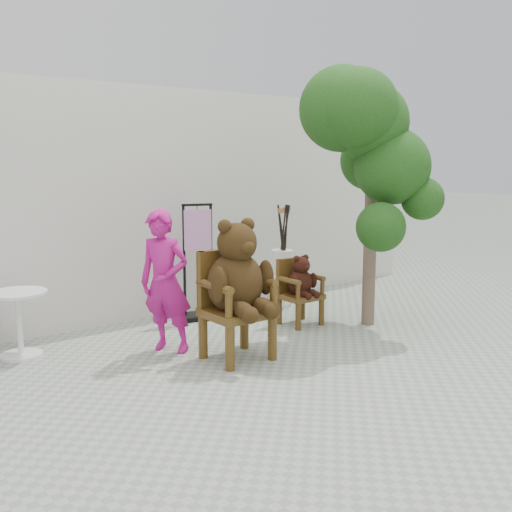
# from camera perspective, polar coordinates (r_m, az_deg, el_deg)

# --- Properties ---
(ground_plane) EXTENTS (60.00, 60.00, 0.00)m
(ground_plane) POSITION_cam_1_polar(r_m,az_deg,el_deg) (6.31, 5.05, -10.02)
(ground_plane) COLOR #959B8B
(ground_plane) RESTS_ON ground
(back_wall) EXTENTS (9.00, 1.00, 3.00)m
(back_wall) POSITION_cam_1_polar(r_m,az_deg,el_deg) (8.51, -9.25, 5.19)
(back_wall) COLOR silver
(back_wall) RESTS_ON ground
(chair_big) EXTENTS (0.73, 0.78, 1.48)m
(chair_big) POSITION_cam_1_polar(r_m,az_deg,el_deg) (6.18, -1.84, -2.46)
(chair_big) COLOR #422C0E
(chair_big) RESTS_ON ground
(chair_small) EXTENTS (0.48, 0.48, 0.89)m
(chair_small) POSITION_cam_1_polar(r_m,az_deg,el_deg) (7.57, 4.18, -2.65)
(chair_small) COLOR #422C0E
(chair_small) RESTS_ON ground
(person) EXTENTS (0.62, 0.68, 1.56)m
(person) POSITION_cam_1_polar(r_m,az_deg,el_deg) (6.41, -8.59, -2.53)
(person) COLOR #B51679
(person) RESTS_ON ground
(cafe_table) EXTENTS (0.60, 0.60, 0.70)m
(cafe_table) POSITION_cam_1_polar(r_m,az_deg,el_deg) (6.81, -21.66, -5.34)
(cafe_table) COLOR white
(cafe_table) RESTS_ON ground
(display_stand) EXTENTS (0.54, 0.47, 1.51)m
(display_stand) POSITION_cam_1_polar(r_m,az_deg,el_deg) (7.84, -5.53, -1.81)
(display_stand) COLOR black
(display_stand) RESTS_ON ground
(stool_bucket) EXTENTS (0.32, 0.32, 1.45)m
(stool_bucket) POSITION_cam_1_polar(r_m,az_deg,el_deg) (8.45, 2.55, -0.58)
(stool_bucket) COLOR white
(stool_bucket) RESTS_ON ground
(tree) EXTENTS (1.78, 1.60, 3.16)m
(tree) POSITION_cam_1_polar(r_m,az_deg,el_deg) (7.40, 10.89, 10.79)
(tree) COLOR brown
(tree) RESTS_ON ground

